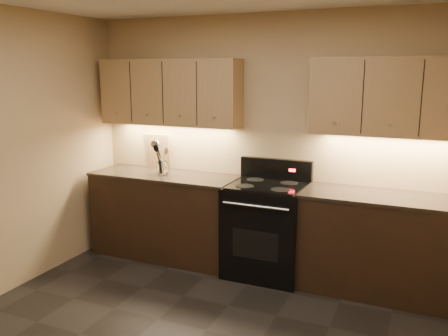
{
  "coord_description": "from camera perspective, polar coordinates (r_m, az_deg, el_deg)",
  "views": [
    {
      "loc": [
        1.51,
        -2.65,
        2.03
      ],
      "look_at": [
        -0.29,
        1.45,
        1.11
      ],
      "focal_mm": 38.0,
      "sensor_mm": 36.0,
      "label": 1
    }
  ],
  "objects": [
    {
      "name": "wooden_spoon",
      "position": [
        5.16,
        -7.74,
        1.0
      ],
      "size": [
        0.14,
        0.11,
        0.29
      ],
      "primitive_type": null,
      "rotation": [
        -0.08,
        0.3,
        0.22
      ],
      "color": "tan",
      "rests_on": "utensil_crock"
    },
    {
      "name": "outlet_plate",
      "position": [
        5.5,
        -7.43,
        2.01
      ],
      "size": [
        0.08,
        0.01,
        0.12
      ],
      "primitive_type": "cube",
      "color": "#B2B5BA",
      "rests_on": "wall_back"
    },
    {
      "name": "cutting_board",
      "position": [
        5.49,
        -8.04,
        2.05
      ],
      "size": [
        0.32,
        0.09,
        0.4
      ],
      "primitive_type": "cube",
      "rotation": [
        0.16,
        0.0,
        0.03
      ],
      "color": "tan",
      "rests_on": "counter_left"
    },
    {
      "name": "steel_spatula",
      "position": [
        5.12,
        -7.16,
        1.49
      ],
      "size": [
        0.2,
        0.12,
        0.4
      ],
      "primitive_type": null,
      "rotation": [
        0.11,
        -0.23,
        -0.34
      ],
      "color": "silver",
      "rests_on": "utensil_crock"
    },
    {
      "name": "steel_skimmer",
      "position": [
        5.12,
        -7.14,
        1.31
      ],
      "size": [
        0.2,
        0.13,
        0.37
      ],
      "primitive_type": null,
      "rotation": [
        0.07,
        -0.32,
        0.07
      ],
      "color": "silver",
      "rests_on": "utensil_crock"
    },
    {
      "name": "counter_right",
      "position": [
        4.63,
        18.38,
        -8.73
      ],
      "size": [
        1.46,
        0.62,
        0.93
      ],
      "color": "black",
      "rests_on": "ground"
    },
    {
      "name": "counter_left",
      "position": [
        5.3,
        -7.02,
        -5.61
      ],
      "size": [
        1.62,
        0.62,
        0.93
      ],
      "color": "black",
      "rests_on": "ground"
    },
    {
      "name": "upper_cab_left",
      "position": [
        5.2,
        -6.54,
        9.03
      ],
      "size": [
        1.6,
        0.3,
        0.7
      ],
      "primitive_type": "cube",
      "color": "#A88454",
      "rests_on": "wall_back"
    },
    {
      "name": "upper_cab_right",
      "position": [
        4.51,
        19.66,
        8.05
      ],
      "size": [
        1.44,
        0.3,
        0.7
      ],
      "primitive_type": "cube",
      "color": "#A88454",
      "rests_on": "wall_back"
    },
    {
      "name": "black_spoon",
      "position": [
        5.15,
        -7.52,
        1.27
      ],
      "size": [
        0.07,
        0.18,
        0.33
      ],
      "primitive_type": null,
      "rotation": [
        0.35,
        -0.06,
        0.13
      ],
      "color": "black",
      "rests_on": "utensil_crock"
    },
    {
      "name": "stove",
      "position": [
        4.81,
        5.15,
        -7.21
      ],
      "size": [
        0.76,
        0.68,
        1.14
      ],
      "color": "black",
      "rests_on": "ground"
    },
    {
      "name": "utensil_crock",
      "position": [
        5.16,
        -7.42,
        -0.04
      ],
      "size": [
        0.12,
        0.12,
        0.14
      ],
      "color": "white",
      "rests_on": "counter_left"
    },
    {
      "name": "wall_back",
      "position": [
        4.94,
        5.62,
        3.08
      ],
      "size": [
        4.0,
        0.04,
        2.6
      ],
      "primitive_type": "cube",
      "color": "tan",
      "rests_on": "ground"
    },
    {
      "name": "black_turner",
      "position": [
        5.11,
        -7.49,
        1.35
      ],
      "size": [
        0.17,
        0.12,
        0.38
      ],
      "primitive_type": null,
      "rotation": [
        -0.12,
        -0.18,
        0.25
      ],
      "color": "black",
      "rests_on": "utensil_crock"
    }
  ]
}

